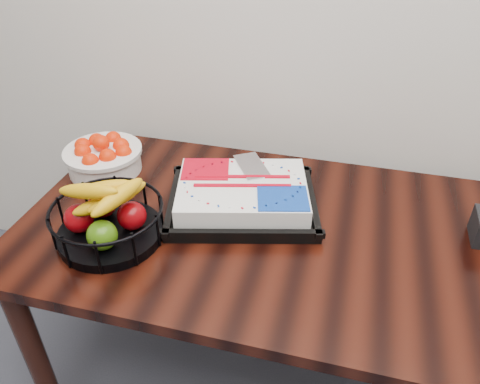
% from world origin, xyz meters
% --- Properties ---
extents(table, '(1.80, 0.90, 0.75)m').
position_xyz_m(table, '(0.00, 2.00, 0.66)').
color(table, black).
rests_on(table, ground).
extents(cake_tray, '(0.55, 0.48, 0.10)m').
position_xyz_m(cake_tray, '(-0.22, 2.08, 0.79)').
color(cake_tray, black).
rests_on(cake_tray, table).
extents(tangerine_bowl, '(0.28, 0.28, 0.18)m').
position_xyz_m(tangerine_bowl, '(-0.77, 2.17, 0.83)').
color(tangerine_bowl, white).
rests_on(tangerine_bowl, table).
extents(fruit_basket, '(0.33, 0.33, 0.18)m').
position_xyz_m(fruit_basket, '(-0.57, 1.82, 0.82)').
color(fruit_basket, black).
rests_on(fruit_basket, table).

